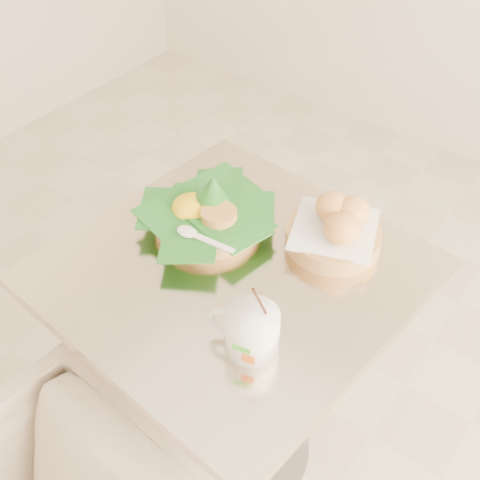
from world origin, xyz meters
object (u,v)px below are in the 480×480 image
Objects in this scene: rice_basket at (207,211)px; coffee_mug at (250,330)px; bread_basket at (337,228)px; cafe_table at (233,333)px.

coffee_mug is at bearing -37.69° from rice_basket.
rice_basket is at bearing 142.31° from coffee_mug.
cafe_table is at bearing -124.38° from bread_basket.
cafe_table is 3.33× the size of bread_basket.
bread_basket is (0.26, 0.12, 0.00)m from rice_basket.
cafe_table is at bearing 137.01° from coffee_mug.
rice_basket is (-0.13, 0.08, 0.26)m from cafe_table.
coffee_mug is (0.02, -0.34, 0.00)m from bread_basket.
rice_basket is 1.73× the size of coffee_mug.
coffee_mug reaches higher than cafe_table.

